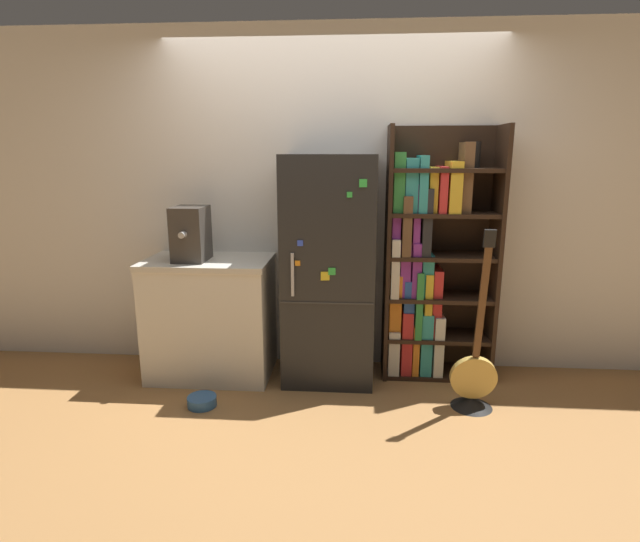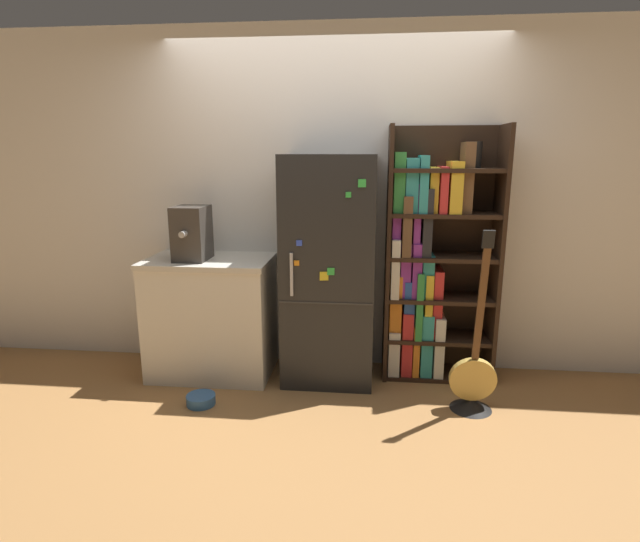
{
  "view_description": "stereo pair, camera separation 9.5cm",
  "coord_description": "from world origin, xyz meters",
  "px_view_note": "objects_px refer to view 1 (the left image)",
  "views": [
    {
      "loc": [
        0.2,
        -3.39,
        1.67
      ],
      "look_at": [
        -0.06,
        0.15,
        0.83
      ],
      "focal_mm": 28.0,
      "sensor_mm": 36.0,
      "label": 1
    },
    {
      "loc": [
        0.3,
        -3.38,
        1.67
      ],
      "look_at": [
        -0.06,
        0.15,
        0.83
      ],
      "focal_mm": 28.0,
      "sensor_mm": 36.0,
      "label": 2
    }
  ],
  "objects_px": {
    "refrigerator": "(329,271)",
    "pet_bowl": "(202,401)",
    "guitar": "(473,383)",
    "bookshelf": "(426,264)",
    "espresso_machine": "(191,234)"
  },
  "relations": [
    {
      "from": "bookshelf",
      "to": "espresso_machine",
      "type": "distance_m",
      "value": 1.75
    },
    {
      "from": "refrigerator",
      "to": "espresso_machine",
      "type": "bearing_deg",
      "value": -175.98
    },
    {
      "from": "guitar",
      "to": "pet_bowl",
      "type": "distance_m",
      "value": 1.83
    },
    {
      "from": "bookshelf",
      "to": "espresso_machine",
      "type": "height_order",
      "value": "bookshelf"
    },
    {
      "from": "bookshelf",
      "to": "guitar",
      "type": "distance_m",
      "value": 0.92
    },
    {
      "from": "espresso_machine",
      "to": "pet_bowl",
      "type": "bearing_deg",
      "value": -70.21
    },
    {
      "from": "refrigerator",
      "to": "pet_bowl",
      "type": "xyz_separation_m",
      "value": [
        -0.83,
        -0.54,
        -0.8
      ]
    },
    {
      "from": "guitar",
      "to": "pet_bowl",
      "type": "bearing_deg",
      "value": -176.29
    },
    {
      "from": "pet_bowl",
      "to": "bookshelf",
      "type": "bearing_deg",
      "value": 23.2
    },
    {
      "from": "refrigerator",
      "to": "guitar",
      "type": "height_order",
      "value": "refrigerator"
    },
    {
      "from": "refrigerator",
      "to": "pet_bowl",
      "type": "bearing_deg",
      "value": -146.92
    },
    {
      "from": "refrigerator",
      "to": "bookshelf",
      "type": "distance_m",
      "value": 0.74
    },
    {
      "from": "bookshelf",
      "to": "pet_bowl",
      "type": "relative_size",
      "value": 9.39
    },
    {
      "from": "bookshelf",
      "to": "pet_bowl",
      "type": "xyz_separation_m",
      "value": [
        -1.55,
        -0.67,
        -0.83
      ]
    },
    {
      "from": "espresso_machine",
      "to": "pet_bowl",
      "type": "relative_size",
      "value": 1.97
    }
  ]
}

